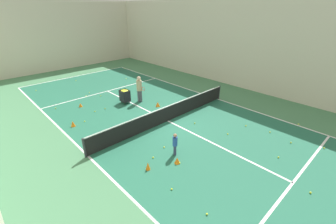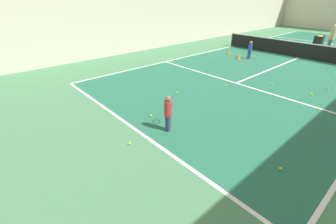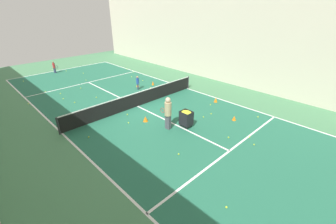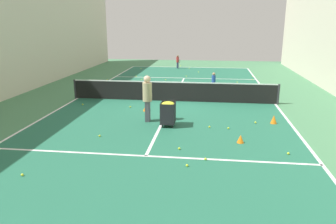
# 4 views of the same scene
# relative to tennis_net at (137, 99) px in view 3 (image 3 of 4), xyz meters

# --- Properties ---
(ground_plane) EXTENTS (35.63, 35.63, 0.00)m
(ground_plane) POSITION_rel_tennis_net_xyz_m (0.00, 0.00, -0.50)
(ground_plane) COLOR #477F56
(court_playing_area) EXTENTS (9.69, 24.85, 0.00)m
(court_playing_area) POSITION_rel_tennis_net_xyz_m (0.00, 0.00, -0.50)
(court_playing_area) COLOR #23664C
(court_playing_area) RESTS_ON ground
(line_baseline_near) EXTENTS (9.69, 0.10, 0.00)m
(line_baseline_near) POSITION_rel_tennis_net_xyz_m (0.00, -12.42, -0.49)
(line_baseline_near) COLOR white
(line_baseline_near) RESTS_ON ground
(line_sideline_left) EXTENTS (0.10, 24.85, 0.00)m
(line_sideline_left) POSITION_rel_tennis_net_xyz_m (-4.85, 0.00, -0.49)
(line_sideline_left) COLOR white
(line_sideline_left) RESTS_ON ground
(line_sideline_right) EXTENTS (0.10, 24.85, 0.00)m
(line_sideline_right) POSITION_rel_tennis_net_xyz_m (4.85, 0.00, -0.49)
(line_sideline_right) COLOR white
(line_sideline_right) RESTS_ON ground
(line_service_near) EXTENTS (9.69, 0.10, 0.00)m
(line_service_near) POSITION_rel_tennis_net_xyz_m (0.00, -6.83, -0.49)
(line_service_near) COLOR white
(line_service_near) RESTS_ON ground
(line_service_far) EXTENTS (9.69, 0.10, 0.00)m
(line_service_far) POSITION_rel_tennis_net_xyz_m (0.00, 6.83, -0.49)
(line_service_far) COLOR white
(line_service_far) RESTS_ON ground
(line_centre_service) EXTENTS (0.10, 13.67, 0.00)m
(line_centre_service) POSITION_rel_tennis_net_xyz_m (0.00, 0.00, -0.49)
(line_centre_service) COLOR white
(line_centre_service) RESTS_ON ground
(hall_enclosure_left) EXTENTS (0.15, 31.93, 6.43)m
(hall_enclosure_left) POSITION_rel_tennis_net_xyz_m (-8.31, 0.00, 2.72)
(hall_enclosure_left) COLOR beige
(hall_enclosure_left) RESTS_ON ground
(tennis_net) EXTENTS (9.99, 0.10, 0.96)m
(tennis_net) POSITION_rel_tennis_net_xyz_m (0.00, 0.00, 0.00)
(tennis_net) COLOR #2D2D33
(tennis_net) RESTS_ON ground
(player_near_baseline) EXTENTS (0.39, 0.52, 1.10)m
(player_near_baseline) POSITION_rel_tennis_net_xyz_m (0.93, -11.72, 0.13)
(player_near_baseline) COLOR #2D3351
(player_near_baseline) RESTS_ON ground
(coach_at_net) EXTENTS (0.37, 0.68, 1.79)m
(coach_at_net) POSITION_rel_tennis_net_xyz_m (0.59, 3.43, 0.53)
(coach_at_net) COLOR #4C4C56
(coach_at_net) RESTS_ON ground
(child_midcourt) EXTENTS (0.30, 0.30, 1.07)m
(child_midcourt) POSITION_rel_tennis_net_xyz_m (-1.97, -2.53, 0.11)
(child_midcourt) COLOR #2D3351
(child_midcourt) RESTS_ON ground
(ball_cart) EXTENTS (0.52, 0.62, 0.92)m
(ball_cart) POSITION_rel_tennis_net_xyz_m (-0.27, 3.95, 0.15)
(ball_cart) COLOR black
(ball_cart) RESTS_ON ground
(training_cone_0) EXTENTS (0.19, 0.19, 0.35)m
(training_cone_0) POSITION_rel_tennis_net_xyz_m (-3.47, -2.50, -0.32)
(training_cone_0) COLOR orange
(training_cone_0) RESTS_ON ground
(training_cone_1) EXTENTS (0.24, 0.24, 0.27)m
(training_cone_1) POSITION_rel_tennis_net_xyz_m (-2.33, -3.03, -0.36)
(training_cone_1) COLOR orange
(training_cone_1) RESTS_ON ground
(training_cone_2) EXTENTS (0.28, 0.28, 0.31)m
(training_cone_2) POSITION_rel_tennis_net_xyz_m (0.93, 1.96, -0.34)
(training_cone_2) COLOR orange
(training_cone_2) RESTS_ON ground
(training_cone_3) EXTENTS (0.24, 0.24, 0.32)m
(training_cone_3) POSITION_rel_tennis_net_xyz_m (-4.21, 3.13, -0.33)
(training_cone_3) COLOR orange
(training_cone_3) RESTS_ON ground
(training_cone_4) EXTENTS (0.23, 0.23, 0.26)m
(training_cone_4) POSITION_rel_tennis_net_xyz_m (-2.79, 5.39, -0.36)
(training_cone_4) COLOR orange
(training_cone_4) RESTS_ON ground
(tennis_ball_0) EXTENTS (0.07, 0.07, 0.07)m
(tennis_ball_0) POSITION_rel_tennis_net_xyz_m (4.98, -5.32, -0.46)
(tennis_ball_0) COLOR yellow
(tennis_ball_0) RESTS_ON ground
(tennis_ball_1) EXTENTS (0.07, 0.07, 0.07)m
(tennis_ball_1) POSITION_rel_tennis_net_xyz_m (1.21, -3.20, -0.46)
(tennis_ball_1) COLOR yellow
(tennis_ball_1) RESTS_ON ground
(tennis_ball_2) EXTENTS (0.07, 0.07, 0.07)m
(tennis_ball_2) POSITION_rel_tennis_net_xyz_m (3.87, -10.93, -0.46)
(tennis_ball_2) COLOR yellow
(tennis_ball_2) RESTS_ON ground
(tennis_ball_3) EXTENTS (0.07, 0.07, 0.07)m
(tennis_ball_3) POSITION_rel_tennis_net_xyz_m (0.87, -1.27, -0.46)
(tennis_ball_3) COLOR yellow
(tennis_ball_3) RESTS_ON ground
(tennis_ball_4) EXTENTS (0.07, 0.07, 0.07)m
(tennis_ball_4) POSITION_rel_tennis_net_xyz_m (-1.80, 3.97, -0.46)
(tennis_ball_4) COLOR yellow
(tennis_ball_4) RESTS_ON ground
(tennis_ball_5) EXTENTS (0.07, 0.07, 0.07)m
(tennis_ball_5) POSITION_rel_tennis_net_xyz_m (0.78, -12.96, -0.46)
(tennis_ball_5) COLOR yellow
(tennis_ball_5) RESTS_ON ground
(tennis_ball_6) EXTENTS (0.07, 0.07, 0.07)m
(tennis_ball_6) POSITION_rel_tennis_net_xyz_m (-4.73, -8.00, -0.46)
(tennis_ball_6) COLOR yellow
(tennis_ball_6) RESTS_ON ground
(tennis_ball_7) EXTENTS (0.07, 0.07, 0.07)m
(tennis_ball_7) POSITION_rel_tennis_net_xyz_m (-0.90, 6.21, -0.46)
(tennis_ball_7) COLOR yellow
(tennis_ball_7) RESTS_ON ground
(tennis_ball_8) EXTENTS (0.07, 0.07, 0.07)m
(tennis_ball_8) POSITION_rel_tennis_net_xyz_m (4.05, 1.33, -0.46)
(tennis_ball_8) COLOR yellow
(tennis_ball_8) RESTS_ON ground
(tennis_ball_9) EXTENTS (0.07, 0.07, 0.07)m
(tennis_ball_9) POSITION_rel_tennis_net_xyz_m (1.76, 1.49, -0.46)
(tennis_ball_9) COLOR yellow
(tennis_ball_9) RESTS_ON ground
(tennis_ball_10) EXTENTS (0.07, 0.07, 0.07)m
(tennis_ball_10) POSITION_rel_tennis_net_xyz_m (-0.88, -9.65, -0.46)
(tennis_ball_10) COLOR yellow
(tennis_ball_10) RESTS_ON ground
(tennis_ball_11) EXTENTS (0.07, 0.07, 0.07)m
(tennis_ball_11) POSITION_rel_tennis_net_xyz_m (-2.85, -2.07, -0.46)
(tennis_ball_11) COLOR yellow
(tennis_ball_11) RESTS_ON ground
(tennis_ball_12) EXTENTS (0.07, 0.07, 0.07)m
(tennis_ball_12) POSITION_rel_tennis_net_xyz_m (3.39, -6.98, -0.46)
(tennis_ball_12) COLOR yellow
(tennis_ball_12) RESTS_ON ground
(tennis_ball_13) EXTENTS (0.07, 0.07, 0.07)m
(tennis_ball_13) POSITION_rel_tennis_net_xyz_m (-0.10, -7.45, -0.46)
(tennis_ball_13) COLOR yellow
(tennis_ball_13) RESTS_ON ground
(tennis_ball_14) EXTENTS (0.07, 0.07, 0.07)m
(tennis_ball_14) POSITION_rel_tennis_net_xyz_m (-2.29, -3.12, -0.46)
(tennis_ball_14) COLOR yellow
(tennis_ball_14) RESTS_ON ground
(tennis_ball_15) EXTENTS (0.07, 0.07, 0.07)m
(tennis_ball_15) POSITION_rel_tennis_net_xyz_m (2.83, 8.47, -0.46)
(tennis_ball_15) COLOR yellow
(tennis_ball_15) RESTS_ON ground
(tennis_ball_17) EXTENTS (0.07, 0.07, 0.07)m
(tennis_ball_17) POSITION_rel_tennis_net_xyz_m (1.14, -5.81, -0.46)
(tennis_ball_17) COLOR yellow
(tennis_ball_17) RESTS_ON ground
(tennis_ball_18) EXTENTS (0.07, 0.07, 0.07)m
(tennis_ball_18) POSITION_rel_tennis_net_xyz_m (-4.09, 6.19, -0.46)
(tennis_ball_18) COLOR yellow
(tennis_ball_18) RESTS_ON ground
(tennis_ball_19) EXTENTS (0.07, 0.07, 0.07)m
(tennis_ball_19) POSITION_rel_tennis_net_xyz_m (-0.05, -11.60, -0.46)
(tennis_ball_19) COLOR yellow
(tennis_ball_19) RESTS_ON ground
(tennis_ball_20) EXTENTS (0.07, 0.07, 0.07)m
(tennis_ball_20) POSITION_rel_tennis_net_xyz_m (2.97, -4.61, -0.46)
(tennis_ball_20) COLOR yellow
(tennis_ball_20) RESTS_ON ground
(tennis_ball_21) EXTENTS (0.07, 0.07, 0.07)m
(tennis_ball_21) POSITION_rel_tennis_net_xyz_m (-3.53, 3.19, -0.46)
(tennis_ball_21) COLOR yellow
(tennis_ball_21) RESTS_ON ground
(tennis_ball_23) EXTENTS (0.07, 0.07, 0.07)m
(tennis_ball_23) POSITION_rel_tennis_net_xyz_m (2.69, -3.40, -0.46)
(tennis_ball_23) COLOR yellow
(tennis_ball_23) RESTS_ON ground
(tennis_ball_24) EXTENTS (0.07, 0.07, 0.07)m
(tennis_ball_24) POSITION_rel_tennis_net_xyz_m (-3.49, -5.49, -0.46)
(tennis_ball_24) COLOR yellow
(tennis_ball_24) RESTS_ON ground
(tennis_ball_25) EXTENTS (0.07, 0.07, 0.07)m
(tennis_ball_25) POSITION_rel_tennis_net_xyz_m (-1.23, 7.39, -0.46)
(tennis_ball_25) COLOR yellow
(tennis_ball_25) RESTS_ON ground
(tennis_ball_26) EXTENTS (0.07, 0.07, 0.07)m
(tennis_ball_26) POSITION_rel_tennis_net_xyz_m (-4.57, -6.66, -0.46)
(tennis_ball_26) COLOR yellow
(tennis_ball_26) RESTS_ON ground
(tennis_ball_27) EXTENTS (0.07, 0.07, 0.07)m
(tennis_ball_27) POSITION_rel_tennis_net_xyz_m (1.21, 0.58, -0.46)
(tennis_ball_27) COLOR yellow
(tennis_ball_27) RESTS_ON ground
(tennis_ball_29) EXTENTS (0.07, 0.07, 0.07)m
(tennis_ball_29) POSITION_rel_tennis_net_xyz_m (1.86, 5.42, -0.46)
(tennis_ball_29) COLOR yellow
(tennis_ball_29) RESTS_ON ground
(tennis_ball_30) EXTENTS (0.07, 0.07, 0.07)m
(tennis_ball_30) POSITION_rel_tennis_net_xyz_m (-2.48, 4.02, -0.46)
(tennis_ball_30) COLOR yellow
(tennis_ball_30) RESTS_ON ground
(tennis_ball_31) EXTENTS (0.07, 0.07, 0.07)m
(tennis_ball_31) POSITION_rel_tennis_net_xyz_m (-1.97, -1.82, -0.46)
(tennis_ball_31) COLOR yellow
(tennis_ball_31) RESTS_ON ground
(tennis_ball_32) EXTENTS (0.07, 0.07, 0.07)m
(tennis_ball_32) POSITION_rel_tennis_net_xyz_m (-3.56, -3.96, -0.46)
(tennis_ball_32) COLOR yellow
(tennis_ball_32) RESTS_ON ground
(tennis_ball_33) EXTENTS (0.07, 0.07, 0.07)m
(tennis_ball_33) POSITION_rel_tennis_net_xyz_m (2.74, -5.74, -0.46)
(tennis_ball_33) COLOR yellow
(tennis_ball_33) RESTS_ON ground
(tennis_ball_34) EXTENTS (0.07, 0.07, 0.07)m
(tennis_ball_34) POSITION_rel_tennis_net_xyz_m (-1.71, 6.90, -0.46)
(tennis_ball_34) COLOR yellow
(tennis_ball_34) RESTS_ON ground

